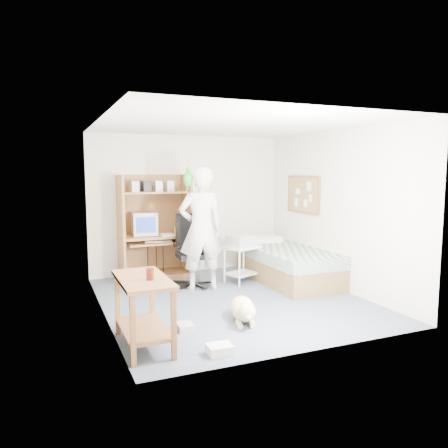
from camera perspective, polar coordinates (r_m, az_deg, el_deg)
name	(u,v)px	position (r m, az deg, el deg)	size (l,w,h in m)	color
floor	(232,300)	(6.45, 1.01, -9.83)	(4.00, 4.00, 0.00)	#46525F
wall_back	(188,204)	(8.07, -4.71, 2.57)	(3.60, 0.02, 2.50)	silver
wall_right	(336,210)	(7.12, 14.40, 1.79)	(0.02, 4.00, 2.50)	silver
wall_left	(102,220)	(5.73, -15.68, 0.55)	(0.02, 4.00, 2.50)	silver
ceiling	(232,125)	(6.21, 1.06, 12.83)	(3.60, 4.00, 0.02)	white
computer_hutch	(155,231)	(7.68, -9.04, -0.94)	(1.20, 0.63, 1.80)	brown
bed	(287,264)	(7.49, 8.26, -5.26)	(1.02, 2.02, 0.66)	brown
side_desk	(143,301)	(4.75, -10.50, -9.91)	(0.50, 1.00, 0.75)	brown
corkboard	(303,195)	(7.83, 10.31, 3.81)	(0.04, 0.94, 0.66)	olive
office_chair	(192,260)	(7.17, -4.17, -4.75)	(0.65, 0.65, 1.16)	black
person	(201,229)	(6.80, -3.01, -0.69)	(0.70, 0.46, 1.92)	silver
parrot	(188,178)	(6.69, -4.72, 6.03)	(0.14, 0.25, 0.39)	#148F1D
dog	(243,309)	(5.54, 2.54, -11.05)	(0.47, 0.91, 0.35)	beige
printer_cart	(242,258)	(7.32, 2.31, -4.50)	(0.63, 0.57, 0.62)	white
printer	(242,241)	(7.26, 2.32, -2.18)	(0.42, 0.32, 0.18)	#A7A7A2
crt_monitor	(144,223)	(7.63, -10.37, 0.07)	(0.44, 0.47, 0.39)	beige
keyboard	(158,241)	(7.55, -8.59, -2.22)	(0.45, 0.16, 0.03)	beige
pencil_cup	(176,231)	(7.69, -6.25, -0.89)	(0.08, 0.08, 0.12)	gold
drink_glass	(150,274)	(4.57, -9.65, -6.48)	(0.08, 0.08, 0.12)	#40150A
floor_box_a	(220,349)	(4.64, -0.59, -16.06)	(0.25, 0.20, 0.10)	white
floor_box_b	(185,327)	(5.29, -5.12, -13.23)	(0.18, 0.22, 0.08)	#ADAEA9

